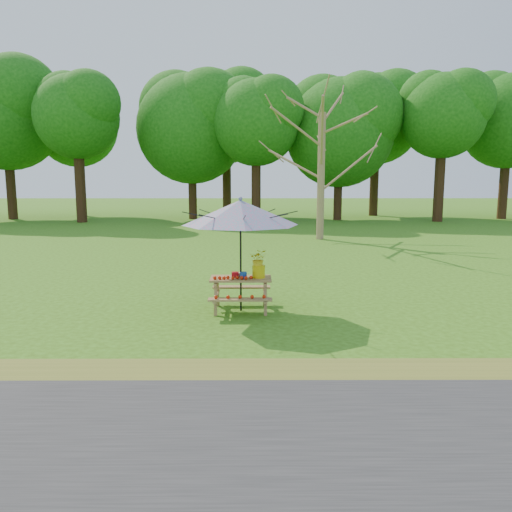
{
  "coord_description": "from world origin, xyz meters",
  "views": [
    {
      "loc": [
        1.91,
        -9.14,
        2.59
      ],
      "look_at": [
        1.96,
        0.5,
        1.1
      ],
      "focal_mm": 35.0,
      "sensor_mm": 36.0,
      "label": 1
    }
  ],
  "objects_px": {
    "picnic_table": "(241,295)",
    "patio_umbrella": "(240,213)",
    "flower_bucket": "(259,263)",
    "bare_tree": "(323,58)"
  },
  "relations": [
    {
      "from": "bare_tree",
      "to": "flower_bucket",
      "type": "height_order",
      "value": "bare_tree"
    },
    {
      "from": "picnic_table",
      "to": "patio_umbrella",
      "type": "xyz_separation_m",
      "value": [
        0.0,
        0.0,
        1.62
      ]
    },
    {
      "from": "bare_tree",
      "to": "flower_bucket",
      "type": "xyz_separation_m",
      "value": [
        -2.79,
        -11.97,
        -6.59
      ]
    },
    {
      "from": "patio_umbrella",
      "to": "bare_tree",
      "type": "bearing_deg",
      "value": 75.3
    },
    {
      "from": "picnic_table",
      "to": "patio_umbrella",
      "type": "distance_m",
      "value": 1.62
    },
    {
      "from": "bare_tree",
      "to": "picnic_table",
      "type": "bearing_deg",
      "value": -104.7
    },
    {
      "from": "picnic_table",
      "to": "flower_bucket",
      "type": "bearing_deg",
      "value": -1.38
    },
    {
      "from": "picnic_table",
      "to": "patio_umbrella",
      "type": "height_order",
      "value": "patio_umbrella"
    },
    {
      "from": "patio_umbrella",
      "to": "flower_bucket",
      "type": "height_order",
      "value": "patio_umbrella"
    },
    {
      "from": "bare_tree",
      "to": "flower_bucket",
      "type": "bearing_deg",
      "value": -103.1
    }
  ]
}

